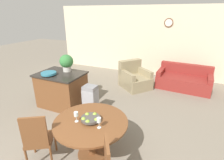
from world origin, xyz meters
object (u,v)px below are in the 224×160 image
at_px(potted_plant, 67,62).
at_px(couch, 184,80).
at_px(wine_glass_left, 76,115).
at_px(trash_bin, 91,100).
at_px(teal_bowl, 49,73).
at_px(armchair, 134,79).
at_px(dining_table, 91,129).
at_px(dining_chair_near_left, 38,138).
at_px(wine_glass_right, 99,121).
at_px(fruit_bowl, 90,118).
at_px(kitchen_island, 62,89).

height_order(potted_plant, couch, potted_plant).
height_order(wine_glass_left, trash_bin, wine_glass_left).
bearing_deg(trash_bin, wine_glass_left, -68.51).
distance_m(teal_bowl, couch, 4.33).
xyz_separation_m(trash_bin, armchair, (0.50, 2.10, -0.08)).
xyz_separation_m(teal_bowl, couch, (3.17, 2.87, -0.71)).
height_order(dining_table, teal_bowl, teal_bowl).
height_order(trash_bin, armchair, armchair).
height_order(dining_chair_near_left, couch, dining_chair_near_left).
bearing_deg(potted_plant, armchair, 52.03).
bearing_deg(wine_glass_right, potted_plant, 138.49).
xyz_separation_m(dining_table, teal_bowl, (-1.84, 1.06, 0.42)).
distance_m(dining_chair_near_left, wine_glass_left, 0.71).
height_order(wine_glass_left, couch, wine_glass_left).
height_order(fruit_bowl, kitchen_island, kitchen_island).
relative_size(wine_glass_right, kitchen_island, 0.15).
bearing_deg(wine_glass_left, trash_bin, 111.49).
height_order(fruit_bowl, trash_bin, fruit_bowl).
xyz_separation_m(dining_table, wine_glass_left, (-0.21, -0.11, 0.30)).
bearing_deg(wine_glass_left, couch, 69.13).
bearing_deg(dining_table, teal_bowl, 150.18).
xyz_separation_m(wine_glass_right, armchair, (-0.44, 3.40, -0.56)).
bearing_deg(wine_glass_left, kitchen_island, 136.35).
bearing_deg(fruit_bowl, wine_glass_right, -24.91).
distance_m(kitchen_island, teal_bowl, 0.59).
bearing_deg(armchair, potted_plant, -178.70).
distance_m(kitchen_island, trash_bin, 0.96).
bearing_deg(armchair, dining_chair_near_left, -147.66).
bearing_deg(dining_chair_near_left, dining_table, 5.40).
bearing_deg(potted_plant, trash_bin, -19.82).
relative_size(teal_bowl, armchair, 0.30).
height_order(dining_chair_near_left, fruit_bowl, dining_chair_near_left).
bearing_deg(armchair, couch, -28.81).
bearing_deg(dining_table, potted_plant, 136.82).
relative_size(kitchen_island, armchair, 0.97).
xyz_separation_m(wine_glass_right, couch, (1.11, 4.03, -0.58)).
distance_m(dining_chair_near_left, teal_bowl, 2.00).
height_order(wine_glass_left, wine_glass_right, same).
bearing_deg(teal_bowl, wine_glass_left, -35.49).
bearing_deg(potted_plant, wine_glass_left, -49.13).
height_order(potted_plant, armchair, potted_plant).
distance_m(dining_table, teal_bowl, 2.17).
distance_m(wine_glass_right, potted_plant, 2.47).
height_order(dining_chair_near_left, wine_glass_right, dining_chair_near_left).
xyz_separation_m(dining_chair_near_left, fruit_bowl, (0.69, 0.52, 0.24)).
distance_m(potted_plant, armchair, 2.42).
xyz_separation_m(dining_chair_near_left, wine_glass_right, (0.91, 0.41, 0.32)).
height_order(dining_table, couch, couch).
relative_size(dining_table, couch, 0.72).
bearing_deg(wine_glass_left, potted_plant, 130.87).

